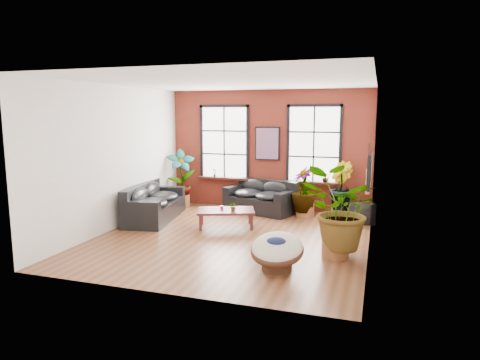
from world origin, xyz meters
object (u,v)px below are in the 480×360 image
object	(u,v)px
coffee_table	(226,212)
sofa_left	(153,204)
sofa_back	(261,198)
papasan_chair	(277,250)

from	to	relation	value
coffee_table	sofa_left	bearing A→B (deg)	155.09
sofa_back	coffee_table	bearing A→B (deg)	-82.66
sofa_back	coffee_table	xyz separation A→B (m)	(-0.37, -1.94, -0.02)
coffee_table	papasan_chair	xyz separation A→B (m)	(1.89, -2.50, -0.02)
sofa_left	papasan_chair	xyz separation A→B (m)	(4.04, -2.66, -0.06)
sofa_left	papasan_chair	distance (m)	4.84
sofa_left	sofa_back	bearing A→B (deg)	-64.82
sofa_back	coffee_table	world-z (taller)	sofa_back
sofa_left	papasan_chair	world-z (taller)	sofa_left
sofa_left	papasan_chair	bearing A→B (deg)	-133.29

